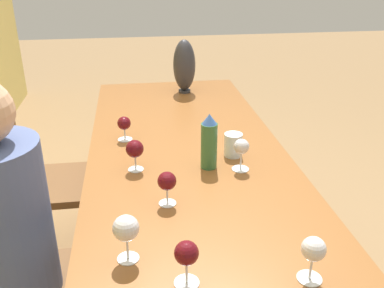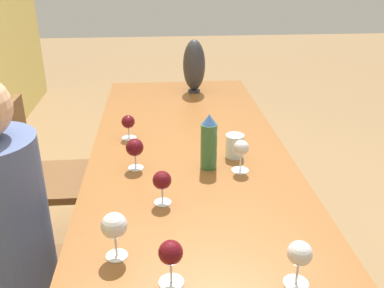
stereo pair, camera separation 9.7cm
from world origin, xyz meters
The scene contains 14 objects.
ground_plane centered at (0.00, 0.00, 0.00)m, with size 14.00×14.00×0.00m, color olive.
dining_table centered at (0.00, 0.00, 0.70)m, with size 2.24×0.89×0.78m.
water_bottle centered at (-0.16, -0.07, 0.89)m, with size 0.07×0.07×0.24m.
water_tumbler centered at (-0.06, -0.19, 0.83)m, with size 0.08×0.08×0.10m.
vase centered at (0.88, -0.10, 0.95)m, with size 0.14×0.14×0.33m.
wine_glass_0 centered at (-0.20, -0.19, 0.88)m, with size 0.07×0.07×0.14m.
wine_glass_1 centered at (-0.83, 0.11, 0.87)m, with size 0.07×0.07×0.14m.
wine_glass_2 centered at (-0.14, 0.24, 0.87)m, with size 0.07×0.07×0.13m.
wine_glass_3 centered at (0.18, 0.28, 0.86)m, with size 0.07×0.07×0.12m.
wine_glass_4 centered at (-0.70, 0.27, 0.88)m, with size 0.08×0.08×0.15m.
wine_glass_5 centered at (-0.42, 0.13, 0.87)m, with size 0.07×0.07×0.13m.
wine_glass_6 centered at (-0.86, -0.23, 0.87)m, with size 0.07×0.07×0.14m.
chair_far centered at (0.37, 0.76, 0.49)m, with size 0.44×0.44×0.89m.
person_near centered at (-0.44, 0.68, 0.69)m, with size 0.32×0.32×1.27m.
Camera 1 is at (-1.73, 0.23, 1.62)m, focal length 40.00 mm.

